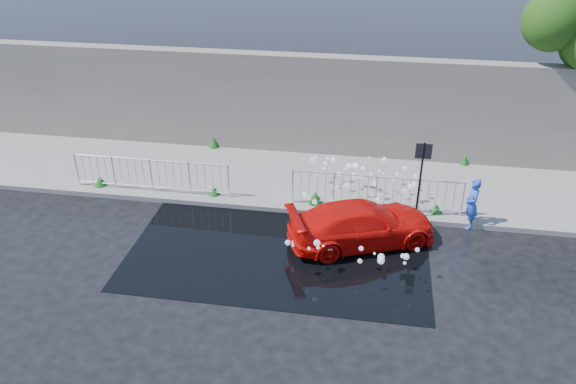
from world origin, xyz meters
TOP-DOWN VIEW (x-y plane):
  - ground at (0.00, 0.00)m, footprint 90.00×90.00m
  - pavement at (0.00, 5.00)m, footprint 30.00×4.00m
  - curb at (0.00, 3.00)m, footprint 30.00×0.25m
  - retaining_wall at (0.00, 7.20)m, footprint 30.00×0.60m
  - puddle at (0.50, 1.00)m, footprint 8.00×5.00m
  - sign_post at (4.20, 3.10)m, footprint 0.45×0.06m
  - railing_left at (-4.00, 3.35)m, footprint 5.05×0.05m
  - railing_right at (3.00, 3.35)m, footprint 5.05×0.05m
  - weeds at (-0.20, 4.57)m, footprint 12.17×3.93m
  - water_spray at (2.40, 2.88)m, footprint 3.63×5.70m
  - red_car at (2.68, 1.71)m, footprint 4.39×3.12m
  - person at (5.71, 3.00)m, footprint 0.44×0.60m

SIDE VIEW (x-z plane):
  - ground at x=0.00m, z-range 0.00..0.00m
  - puddle at x=0.50m, z-range 0.00..0.01m
  - pavement at x=0.00m, z-range 0.00..0.15m
  - curb at x=0.00m, z-range 0.00..0.16m
  - weeds at x=-0.20m, z-range 0.13..0.51m
  - red_car at x=2.68m, z-range 0.00..1.18m
  - railing_left at x=-4.00m, z-range 0.19..1.29m
  - railing_right at x=3.00m, z-range 0.19..1.29m
  - water_spray at x=2.40m, z-range 0.27..1.26m
  - person at x=5.71m, z-range 0.00..1.53m
  - sign_post at x=4.20m, z-range 0.47..2.97m
  - retaining_wall at x=0.00m, z-range 0.15..3.65m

